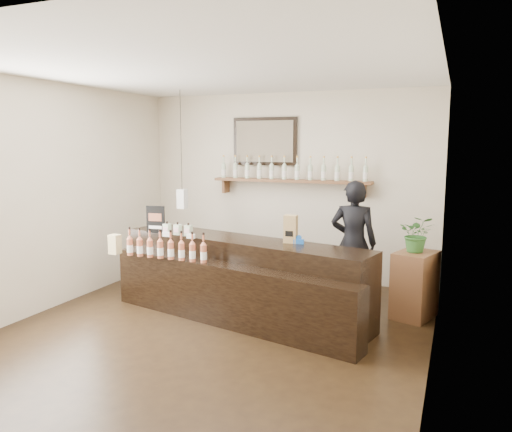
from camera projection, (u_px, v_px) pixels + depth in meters
The scene contains 10 objects.
ground at pixel (213, 331), 5.48m from camera, with size 5.00×5.00×0.00m, color black.
room_shell at pixel (211, 177), 5.23m from camera, with size 5.00×5.00×5.00m.
back_wall_decor at pixel (275, 163), 7.46m from camera, with size 2.66×0.96×1.69m.
counter at pixel (237, 280), 5.93m from camera, with size 3.33×1.58×1.07m.
promo_sign at pixel (156, 219), 6.33m from camera, with size 0.25×0.05×0.35m.
paper_bag at pixel (291, 229), 5.70m from camera, with size 0.15×0.12×0.32m.
tape_dispenser at pixel (299, 240), 5.66m from camera, with size 0.12×0.06×0.10m.
side_cabinet at pixel (415, 285), 5.88m from camera, with size 0.54×0.64×0.79m.
potted_plant at pixel (417, 234), 5.79m from camera, with size 0.39×0.34×0.43m, color #2F6428.
shopkeeper at pixel (354, 235), 6.31m from camera, with size 0.66×0.43×1.80m, color black.
Camera 1 is at (2.41, -4.67, 2.04)m, focal length 35.00 mm.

